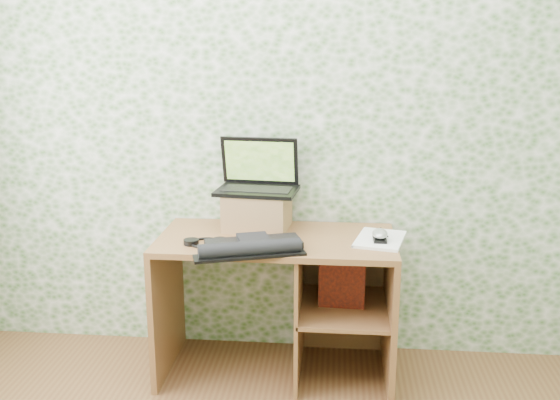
# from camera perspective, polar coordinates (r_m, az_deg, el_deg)

# --- Properties ---
(wall_back) EXTENTS (3.50, 0.00, 3.50)m
(wall_back) POSITION_cam_1_polar(r_m,az_deg,el_deg) (3.35, 0.17, 7.21)
(wall_back) COLOR silver
(wall_back) RESTS_ON ground
(desk) EXTENTS (1.20, 0.60, 0.75)m
(desk) POSITION_cam_1_polar(r_m,az_deg,el_deg) (3.28, 1.10, -7.78)
(desk) COLOR brown
(desk) RESTS_ON floor
(riser) EXTENTS (0.35, 0.30, 0.20)m
(riser) POSITION_cam_1_polar(r_m,az_deg,el_deg) (3.29, -2.08, -0.97)
(riser) COLOR #8E633F
(riser) RESTS_ON desk
(laptop) EXTENTS (0.44, 0.33, 0.28)m
(laptop) POSITION_cam_1_polar(r_m,az_deg,el_deg) (3.29, -2.01, 1.98)
(laptop) COLOR black
(laptop) RESTS_ON riser
(keyboard) EXTENTS (0.53, 0.41, 0.07)m
(keyboard) POSITION_cam_1_polar(r_m,az_deg,el_deg) (2.96, -2.59, -4.25)
(keyboard) COLOR black
(keyboard) RESTS_ON desk
(headphones) EXTENTS (0.21, 0.18, 0.03)m
(headphones) POSITION_cam_1_polar(r_m,az_deg,el_deg) (3.08, -6.81, -3.86)
(headphones) COLOR black
(headphones) RESTS_ON desk
(notepad) EXTENTS (0.29, 0.36, 0.01)m
(notepad) POSITION_cam_1_polar(r_m,az_deg,el_deg) (3.15, 9.14, -3.56)
(notepad) COLOR white
(notepad) RESTS_ON desk
(mouse) EXTENTS (0.08, 0.12, 0.04)m
(mouse) POSITION_cam_1_polar(r_m,az_deg,el_deg) (3.11, 9.12, -3.29)
(mouse) COLOR #B1B1B4
(mouse) RESTS_ON notepad
(pen) EXTENTS (0.03, 0.14, 0.01)m
(pen) POSITION_cam_1_polar(r_m,az_deg,el_deg) (3.23, 9.50, -2.92)
(pen) COLOR black
(pen) RESTS_ON notepad
(red_box) EXTENTS (0.24, 0.09, 0.28)m
(red_box) POSITION_cam_1_polar(r_m,az_deg,el_deg) (3.23, 5.69, -7.28)
(red_box) COLOR maroon
(red_box) RESTS_ON desk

